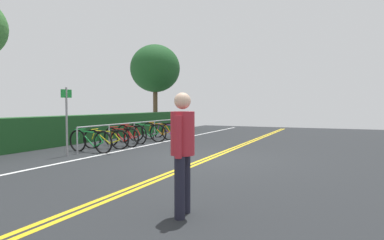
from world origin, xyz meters
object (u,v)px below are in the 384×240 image
object	(u,v)px
tree_mid	(155,69)
pedestrian	(183,145)
bicycle_3	(131,134)
bicycle_0	(90,141)
sign_post_near	(67,114)
bicycle_2	(121,137)
bicycle_5	(159,131)
bike_rack	(134,127)
bicycle_1	(106,139)
bicycle_6	(167,130)
bicycle_4	(147,133)

from	to	relation	value
tree_mid	pedestrian	bearing A→B (deg)	-148.63
bicycle_3	pedestrian	world-z (taller)	pedestrian
bicycle_0	sign_post_near	xyz separation A→B (m)	(-0.89, 0.10, 0.87)
bicycle_2	bicycle_5	size ratio (longest dim) A/B	0.96
bike_rack	pedestrian	xyz separation A→B (m)	(-7.04, -5.44, 0.33)
bike_rack	tree_mid	xyz separation A→B (m)	(6.92, 3.07, 3.09)
bicycle_1	sign_post_near	bearing A→B (deg)	-179.67
bicycle_2	bicycle_1	bearing A→B (deg)	176.55
bicycle_2	bicycle_6	bearing A→B (deg)	0.40
bicycle_5	pedestrian	xyz separation A→B (m)	(-8.77, -5.30, 0.58)
bike_rack	sign_post_near	size ratio (longest dim) A/B	3.12
sign_post_near	pedestrian	bearing A→B (deg)	-122.78
sign_post_near	tree_mid	world-z (taller)	tree_mid
bike_rack	bicycle_6	world-z (taller)	bike_rack
pedestrian	tree_mid	size ratio (longest dim) A/B	0.32
pedestrian	sign_post_near	size ratio (longest dim) A/B	0.82
bicycle_2	bicycle_5	distance (m)	2.67
bicycle_1	sign_post_near	size ratio (longest dim) A/B	0.84
bicycle_1	bicycle_6	xyz separation A→B (m)	(4.43, -0.02, -0.00)
sign_post_near	bicycle_1	bearing A→B (deg)	0.33
sign_post_near	bicycle_3	bearing A→B (deg)	2.66
bicycle_3	bicycle_6	xyz separation A→B (m)	(2.66, -0.18, -0.04)
bicycle_6	bicycle_3	bearing A→B (deg)	176.16
bicycle_2	bicycle_4	bearing A→B (deg)	0.53
bicycle_3	pedestrian	distance (m)	9.02
bike_rack	bicycle_5	bearing A→B (deg)	-4.82
bicycle_3	tree_mid	world-z (taller)	tree_mid
bike_rack	sign_post_near	distance (m)	3.59
bicycle_0	bicycle_1	size ratio (longest dim) A/B	1.08
bicycle_0	bicycle_3	world-z (taller)	bicycle_3
bicycle_2	bicycle_6	distance (m)	3.62
pedestrian	sign_post_near	xyz separation A→B (m)	(3.49, 5.43, 0.27)
sign_post_near	bicycle_6	bearing A→B (deg)	-0.12
bicycle_6	bicycle_2	bearing A→B (deg)	-179.60
bicycle_4	bicycle_6	size ratio (longest dim) A/B	1.09
bicycle_4	pedestrian	size ratio (longest dim) A/B	1.08
bicycle_2	sign_post_near	xyz separation A→B (m)	(-2.60, 0.04, 0.88)
bicycle_6	tree_mid	bearing A→B (deg)	36.15
bicycle_0	pedestrian	xyz separation A→B (m)	(-4.38, -5.33, 0.60)
bicycle_5	bicycle_4	bearing A→B (deg)	173.05
bicycle_2	bicycle_4	distance (m)	1.81
bicycle_3	bicycle_5	bearing A→B (deg)	-9.72
bicycle_4	bicycle_1	bearing A→B (deg)	179.30
bike_rack	bicycle_4	xyz separation A→B (m)	(0.87, -0.04, -0.26)
bicycle_1	bicycle_5	xyz separation A→B (m)	(3.47, -0.14, 0.04)
bicycle_4	tree_mid	distance (m)	7.59
tree_mid	bicycle_3	bearing A→B (deg)	-157.06
bike_rack	bicycle_6	distance (m)	2.70
bicycle_1	bicycle_4	size ratio (longest dim) A/B	0.94
bicycle_1	bicycle_6	size ratio (longest dim) A/B	1.03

